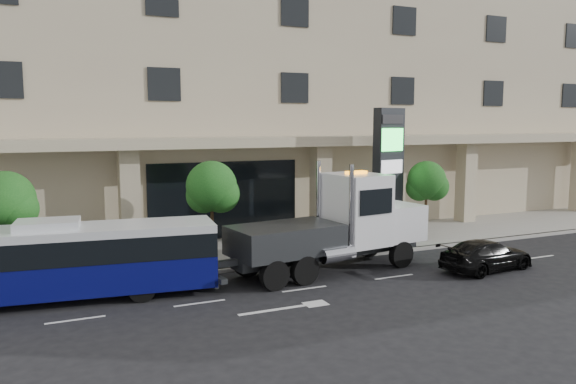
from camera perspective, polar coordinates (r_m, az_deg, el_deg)
name	(u,v)px	position (r m, az deg, el deg)	size (l,w,h in m)	color
ground	(288,279)	(22.49, -0.02, -8.82)	(120.00, 120.00, 0.00)	black
sidewalk	(245,251)	(26.96, -4.41, -5.98)	(120.00, 6.00, 0.15)	gray
curb	(269,265)	(24.24, -1.98, -7.46)	(120.00, 0.30, 0.15)	gray
convention_center	(186,61)	(36.44, -10.31, 12.98)	(60.00, 17.60, 20.00)	tan
tree_left	(6,204)	(23.53, -26.71, -1.13)	(2.27, 2.20, 4.22)	#422B19
tree_mid	(212,190)	(24.48, -7.71, 0.21)	(2.28, 2.20, 4.38)	#422B19
tree_right	(427,183)	(29.87, 13.94, 0.87)	(2.10, 2.00, 4.04)	#422B19
city_bus	(49,261)	(21.04, -23.09, -6.42)	(11.48, 3.70, 2.86)	black
tow_truck	(339,226)	(23.52, 5.18, -3.48)	(10.01, 3.54, 4.53)	#2D3033
black_sedan	(486,255)	(25.01, 19.51, -6.07)	(1.80, 4.44, 1.29)	black
signage_pylon	(388,174)	(28.77, 10.14, 1.79)	(1.76, 0.94, 6.73)	black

